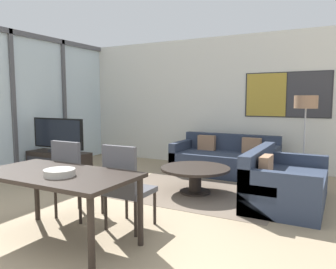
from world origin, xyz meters
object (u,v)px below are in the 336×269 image
at_px(coffee_table, 195,174).
at_px(tv_console, 59,162).
at_px(sofa_main, 226,160).
at_px(sofa_side, 281,185).
at_px(dining_chair_left, 74,176).
at_px(dining_chair_centre, 126,184).
at_px(fruit_bowl, 59,172).
at_px(dining_table, 57,180).
at_px(television, 58,135).
at_px(floor_lamp, 306,108).

bearing_deg(coffee_table, tv_console, 179.91).
xyz_separation_m(sofa_main, sofa_side, (1.27, -1.40, -0.00)).
distance_m(dining_chair_left, dining_chair_centre, 0.77).
bearing_deg(fruit_bowl, dining_table, 144.36).
relative_size(tv_console, television, 1.04).
bearing_deg(floor_lamp, tv_console, -161.79).
bearing_deg(dining_chair_left, tv_console, 140.46).
xyz_separation_m(sofa_main, coffee_table, (-0.00, -1.52, 0.04)).
height_order(sofa_side, dining_chair_left, dining_chair_left).
distance_m(television, coffee_table, 2.99).
height_order(sofa_main, dining_chair_centre, dining_chair_centre).
xyz_separation_m(tv_console, dining_table, (2.47, -2.33, 0.45)).
height_order(dining_chair_left, fruit_bowl, dining_chair_left).
distance_m(television, fruit_bowl, 3.57).
distance_m(dining_table, fruit_bowl, 0.21).
bearing_deg(floor_lamp, sofa_main, 177.05).
relative_size(sofa_side, coffee_table, 1.52).
xyz_separation_m(coffee_table, dining_chair_centre, (-0.10, -1.71, 0.22)).
height_order(television, dining_chair_left, television).
bearing_deg(tv_console, television, 90.00).
height_order(sofa_side, floor_lamp, floor_lamp).
relative_size(sofa_main, floor_lamp, 1.29).
height_order(dining_table, dining_chair_centre, dining_chair_centre).
height_order(coffee_table, dining_chair_left, dining_chair_left).
distance_m(tv_console, coffee_table, 2.95).
distance_m(dining_chair_centre, floor_lamp, 3.59).
distance_m(sofa_main, floor_lamp, 1.77).
bearing_deg(dining_table, fruit_bowl, -35.64).
bearing_deg(dining_chair_centre, dining_table, -121.95).
distance_m(dining_table, dining_chair_left, 0.74).
height_order(dining_chair_centre, floor_lamp, floor_lamp).
height_order(tv_console, sofa_side, sofa_side).
bearing_deg(television, dining_table, -43.42).
distance_m(sofa_main, fruit_bowl, 3.99).
bearing_deg(tv_console, fruit_bowl, -43.04).
relative_size(sofa_side, dining_chair_left, 1.70).
bearing_deg(floor_lamp, dining_chair_centre, -115.74).
height_order(sofa_main, sofa_side, same).
bearing_deg(television, tv_console, -90.00).
height_order(television, fruit_bowl, television).
relative_size(tv_console, sofa_main, 0.68).
height_order(television, coffee_table, television).
relative_size(television, dining_table, 0.80).
relative_size(dining_chair_centre, fruit_bowl, 3.30).
xyz_separation_m(sofa_side, floor_lamp, (0.15, 1.33, 1.06)).
distance_m(sofa_side, dining_chair_left, 2.83).
distance_m(dining_chair_left, fruit_bowl, 0.92).
distance_m(sofa_side, coffee_table, 1.28).
bearing_deg(sofa_main, coffee_table, -90.00).
bearing_deg(tv_console, dining_table, -43.41).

